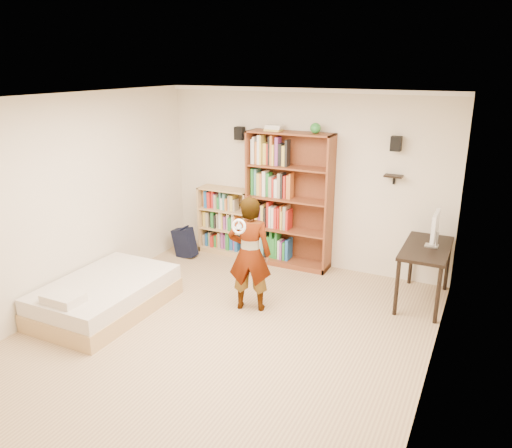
{
  "coord_description": "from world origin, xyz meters",
  "views": [
    {
      "loc": [
        2.6,
        -4.52,
        3.04
      ],
      "look_at": [
        0.11,
        0.6,
        1.2
      ],
      "focal_mm": 35.0,
      "sensor_mm": 36.0,
      "label": 1
    }
  ],
  "objects_px": {
    "tall_bookshelf": "(289,201)",
    "low_bookshelf": "(225,221)",
    "computer_desk": "(424,274)",
    "daybed": "(105,292)",
    "person": "(250,254)"
  },
  "relations": [
    {
      "from": "daybed",
      "to": "computer_desk",
      "type": "bearing_deg",
      "value": 29.61
    },
    {
      "from": "low_bookshelf",
      "to": "tall_bookshelf",
      "type": "bearing_deg",
      "value": -1.31
    },
    {
      "from": "person",
      "to": "daybed",
      "type": "bearing_deg",
      "value": 10.75
    },
    {
      "from": "tall_bookshelf",
      "to": "person",
      "type": "xyz_separation_m",
      "value": [
        0.13,
        -1.6,
        -0.29
      ]
    },
    {
      "from": "tall_bookshelf",
      "to": "computer_desk",
      "type": "height_order",
      "value": "tall_bookshelf"
    },
    {
      "from": "low_bookshelf",
      "to": "daybed",
      "type": "relative_size",
      "value": 0.62
    },
    {
      "from": "tall_bookshelf",
      "to": "daybed",
      "type": "distance_m",
      "value": 2.99
    },
    {
      "from": "tall_bookshelf",
      "to": "low_bookshelf",
      "type": "distance_m",
      "value": 1.24
    },
    {
      "from": "tall_bookshelf",
      "to": "low_bookshelf",
      "type": "bearing_deg",
      "value": 178.69
    },
    {
      "from": "tall_bookshelf",
      "to": "low_bookshelf",
      "type": "relative_size",
      "value": 1.89
    },
    {
      "from": "tall_bookshelf",
      "to": "low_bookshelf",
      "type": "xyz_separation_m",
      "value": [
        -1.14,
        0.03,
        -0.49
      ]
    },
    {
      "from": "low_bookshelf",
      "to": "person",
      "type": "bearing_deg",
      "value": -52.01
    },
    {
      "from": "person",
      "to": "tall_bookshelf",
      "type": "bearing_deg",
      "value": -102.93
    },
    {
      "from": "tall_bookshelf",
      "to": "computer_desk",
      "type": "bearing_deg",
      "value": -11.54
    },
    {
      "from": "tall_bookshelf",
      "to": "daybed",
      "type": "height_order",
      "value": "tall_bookshelf"
    }
  ]
}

